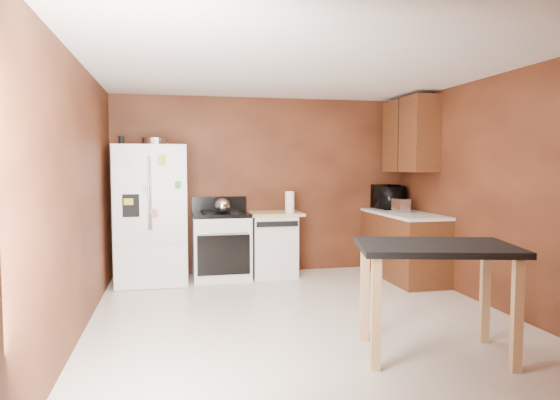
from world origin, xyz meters
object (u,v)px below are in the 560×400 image
object	(u,v)px
kettle	(222,206)
dishwasher	(273,243)
microwave	(387,198)
green_canister	(289,207)
gas_range	(221,245)
pen_cup	(122,140)
refrigerator	(151,214)
roasting_pan	(155,142)
toaster	(401,205)
paper_towel	(290,202)
island	(435,261)

from	to	relation	value
kettle	dishwasher	world-z (taller)	kettle
dishwasher	microwave	bearing A→B (deg)	3.42
green_canister	microwave	world-z (taller)	microwave
gas_range	pen_cup	bearing A→B (deg)	-175.48
kettle	refrigerator	distance (m)	0.93
refrigerator	dishwasher	distance (m)	1.69
roasting_pan	green_canister	xyz separation A→B (m)	(1.82, 0.16, -0.89)
green_canister	toaster	distance (m)	1.54
microwave	dishwasher	xyz separation A→B (m)	(-1.74, -0.10, -0.61)
roasting_pan	green_canister	size ratio (longest dim) A/B	3.00
roasting_pan	toaster	world-z (taller)	roasting_pan
microwave	kettle	bearing A→B (deg)	90.72
green_canister	toaster	size ratio (longest dim) A/B	0.48
paper_towel	roasting_pan	bearing A→B (deg)	178.38
gas_range	green_canister	bearing A→B (deg)	5.89
refrigerator	microwave	bearing A→B (deg)	3.21
green_canister	island	bearing A→B (deg)	-81.85
gas_range	toaster	bearing A→B (deg)	-10.54
roasting_pan	refrigerator	xyz separation A→B (m)	(-0.06, -0.01, -0.95)
roasting_pan	refrigerator	distance (m)	0.95
dishwasher	island	xyz separation A→B (m)	(0.71, -3.14, 0.32)
pen_cup	gas_range	xyz separation A→B (m)	(1.26, 0.10, -1.39)
paper_towel	dishwasher	world-z (taller)	paper_towel
paper_towel	dishwasher	xyz separation A→B (m)	(-0.21, 0.13, -0.59)
dishwasher	kettle	bearing A→B (deg)	-169.72
green_canister	toaster	xyz separation A→B (m)	(1.44, -0.55, 0.04)
pen_cup	microwave	bearing A→B (deg)	3.51
island	kettle	bearing A→B (deg)	115.26
roasting_pan	microwave	bearing A→B (deg)	3.19
paper_towel	toaster	xyz separation A→B (m)	(1.48, -0.34, -0.04)
dishwasher	island	distance (m)	3.24
roasting_pan	toaster	xyz separation A→B (m)	(3.26, -0.39, -0.85)
kettle	microwave	size ratio (longest dim) A/B	0.35
pen_cup	toaster	xyz separation A→B (m)	(3.67, -0.35, -0.86)
paper_towel	green_canister	world-z (taller)	paper_towel
pen_cup	microwave	size ratio (longest dim) A/B	0.20
roasting_pan	gas_range	bearing A→B (deg)	3.76
refrigerator	gas_range	xyz separation A→B (m)	(0.91, 0.06, -0.44)
gas_range	roasting_pan	bearing A→B (deg)	-176.24
paper_towel	green_canister	distance (m)	0.23
green_canister	island	xyz separation A→B (m)	(0.46, -3.22, -0.18)
pen_cup	refrigerator	bearing A→B (deg)	6.37
gas_range	microwave	bearing A→B (deg)	2.99
kettle	green_canister	world-z (taller)	kettle
kettle	green_canister	distance (m)	0.98
toaster	pen_cup	bearing A→B (deg)	172.23
roasting_pan	dishwasher	world-z (taller)	roasting_pan
pen_cup	refrigerator	xyz separation A→B (m)	(0.35, 0.04, -0.96)
green_canister	gas_range	distance (m)	1.09
pen_cup	island	distance (m)	4.19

